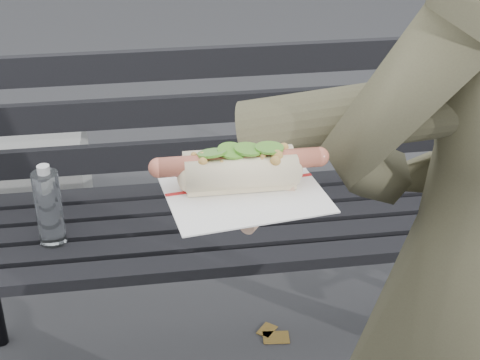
{
  "coord_description": "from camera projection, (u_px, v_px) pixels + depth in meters",
  "views": [
    {
      "loc": [
        -0.11,
        -0.82,
        1.48
      ],
      "look_at": [
        0.01,
        -0.03,
        1.04
      ],
      "focal_mm": 55.0,
      "sensor_mm": 36.0,
      "label": 1
    }
  ],
  "objects": [
    {
      "name": "park_bench",
      "position": [
        223.0,
        190.0,
        1.94
      ],
      "size": [
        1.5,
        0.44,
        0.88
      ],
      "color": "black",
      "rests_on": "ground"
    },
    {
      "name": "held_hotdog",
      "position": [
        378.0,
        126.0,
        0.98
      ],
      "size": [
        0.63,
        0.3,
        0.2
      ],
      "color": "#484330"
    }
  ]
}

